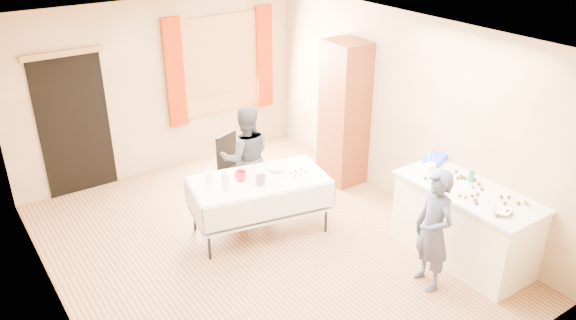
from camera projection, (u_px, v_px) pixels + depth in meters
floor at (260, 249)px, 6.83m from camera, size 4.50×5.50×0.02m
ceiling at (254, 35)px, 5.69m from camera, size 4.50×5.50×0.02m
wall_back at (160, 87)px, 8.31m from camera, size 4.50×0.02×2.60m
wall_front at (449, 279)px, 4.21m from camera, size 4.50×0.02×2.60m
wall_left at (46, 211)px, 5.11m from camera, size 0.02×5.50×2.60m
wall_right at (403, 111)px, 7.41m from camera, size 0.02×5.50×2.60m
window_frame at (220, 64)px, 8.71m from camera, size 1.32×0.06×1.52m
window_pane at (221, 64)px, 8.69m from camera, size 1.20×0.02×1.40m
curtain_left at (175, 73)px, 8.27m from camera, size 0.28×0.06×1.65m
curtain_right at (264, 57)px, 9.06m from camera, size 0.28×0.06×1.65m
doorway at (74, 125)px, 7.76m from camera, size 0.95×0.04×2.00m
door_lintel at (62, 53)px, 7.30m from camera, size 1.05×0.06×0.08m
cabinet at (344, 113)px, 8.03m from camera, size 0.50×0.60×2.11m
counter at (464, 224)px, 6.49m from camera, size 0.79×1.66×0.91m
party_table at (259, 200)px, 7.00m from camera, size 1.82×1.18×0.75m
chair at (237, 180)px, 7.82m from camera, size 0.51×0.51×0.95m
girl at (433, 231)px, 5.92m from camera, size 0.63×0.52×1.38m
woman at (246, 158)px, 7.47m from camera, size 1.09×1.04×1.45m
soda_can at (472, 177)px, 6.43m from camera, size 0.07×0.07×0.12m
mixing_bowl at (501, 211)px, 5.81m from camera, size 0.34×0.34×0.05m
foam_block at (429, 167)px, 6.71m from camera, size 0.16×0.12×0.08m
blue_basket at (435, 159)px, 6.90m from camera, size 0.35×0.29×0.08m
pitcher at (226, 181)px, 6.58m from camera, size 0.13×0.13×0.22m
cup_red at (241, 176)px, 6.81m from camera, size 0.16×0.16×0.12m
cup_rainbow at (261, 180)px, 6.69m from camera, size 0.15×0.15×0.12m
small_bowl at (277, 169)px, 7.05m from camera, size 0.31×0.31×0.06m
pastry_tray at (298, 175)px, 6.94m from camera, size 0.33×0.28×0.02m
bottle at (209, 174)px, 6.78m from camera, size 0.13×0.13×0.18m
cake_balls at (476, 192)px, 6.19m from camera, size 0.53×1.09×0.04m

